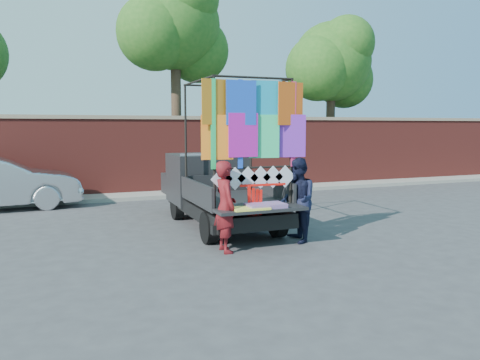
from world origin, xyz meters
name	(u,v)px	position (x,y,z in m)	size (l,w,h in m)	color
ground	(228,240)	(0.00, 0.00, 0.00)	(90.00, 90.00, 0.00)	#38383A
brick_wall	(156,154)	(0.00, 7.00, 1.33)	(30.00, 0.45, 2.61)	maroon
curb	(161,195)	(0.00, 6.30, 0.06)	(30.00, 1.20, 0.12)	gray
tree_mid	(176,29)	(1.02, 8.12, 5.70)	(4.20, 3.30, 7.73)	#38281C
tree_right	(333,65)	(7.52, 8.12, 4.75)	(4.20, 3.30, 6.62)	#38281C
pickup_truck	(213,188)	(0.32, 1.90, 0.80)	(2.00, 5.03, 3.17)	black
woman	(225,207)	(-0.32, -0.76, 0.83)	(0.60, 0.40, 1.65)	maroon
man	(297,200)	(1.23, -0.60, 0.83)	(0.81, 0.63, 1.66)	black
streamer_bundle	(258,195)	(0.36, -0.69, 0.99)	(0.90, 0.09, 0.63)	red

